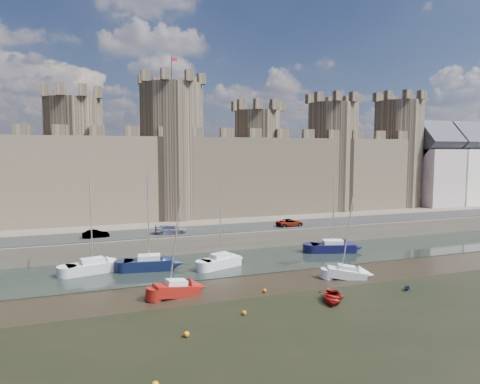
# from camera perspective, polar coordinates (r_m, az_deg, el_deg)

# --- Properties ---
(ground) EXTENTS (160.00, 160.00, 0.00)m
(ground) POSITION_cam_1_polar(r_m,az_deg,el_deg) (32.25, 4.83, -20.46)
(ground) COLOR black
(ground) RESTS_ON ground
(water_channel) EXTENTS (160.00, 12.00, 0.08)m
(water_channel) POSITION_cam_1_polar(r_m,az_deg,el_deg) (53.67, -6.01, -9.76)
(water_channel) COLOR black
(water_channel) RESTS_ON ground
(quay) EXTENTS (160.00, 60.00, 2.50)m
(quay) POSITION_cam_1_polar(r_m,az_deg,el_deg) (88.15, -11.58, -3.05)
(quay) COLOR #4C443A
(quay) RESTS_ON ground
(road) EXTENTS (160.00, 7.00, 0.10)m
(road) POSITION_cam_1_polar(r_m,az_deg,el_deg) (62.64, -8.21, -5.23)
(road) COLOR black
(road) RESTS_ON quay
(castle) EXTENTS (108.50, 11.00, 29.00)m
(castle) POSITION_cam_1_polar(r_m,az_deg,el_deg) (75.28, -10.91, 3.50)
(castle) COLOR #42382B
(castle) RESTS_ON quay
(car_1) EXTENTS (3.54, 1.60, 1.13)m
(car_1) POSITION_cam_1_polar(r_m,az_deg,el_deg) (60.59, -18.67, -5.33)
(car_1) COLOR gray
(car_1) RESTS_ON quay
(car_2) EXTENTS (4.75, 2.46, 1.32)m
(car_2) POSITION_cam_1_polar(r_m,az_deg,el_deg) (60.96, -9.17, -4.96)
(car_2) COLOR gray
(car_2) RESTS_ON quay
(car_3) EXTENTS (4.44, 2.33, 1.19)m
(car_3) POSITION_cam_1_polar(r_m,az_deg,el_deg) (66.57, 6.66, -4.10)
(car_3) COLOR gray
(car_3) RESTS_ON quay
(sailboat_0) EXTENTS (6.04, 3.46, 10.64)m
(sailboat_0) POSITION_cam_1_polar(r_m,az_deg,el_deg) (53.06, -19.05, -9.34)
(sailboat_0) COLOR silver
(sailboat_0) RESTS_ON ground
(sailboat_1) EXTENTS (6.01, 3.09, 11.50)m
(sailboat_1) POSITION_cam_1_polar(r_m,az_deg,el_deg) (52.39, -12.01, -9.28)
(sailboat_1) COLOR black
(sailboat_1) RESTS_ON ground
(sailboat_2) EXTENTS (5.36, 3.55, 10.79)m
(sailboat_2) POSITION_cam_1_polar(r_m,az_deg,el_deg) (52.49, -2.61, -9.17)
(sailboat_2) COLOR silver
(sailboat_2) RESTS_ON ground
(sailboat_3) EXTENTS (6.49, 4.03, 10.63)m
(sailboat_3) POSITION_cam_1_polar(r_m,az_deg,el_deg) (61.55, 12.26, -7.14)
(sailboat_3) COLOR black
(sailboat_3) RESTS_ON ground
(sailboat_4) EXTENTS (4.68, 2.52, 10.39)m
(sailboat_4) POSITION_cam_1_polar(r_m,az_deg,el_deg) (43.12, -8.47, -12.62)
(sailboat_4) COLOR maroon
(sailboat_4) RESTS_ON ground
(sailboat_5) EXTENTS (4.55, 3.12, 9.15)m
(sailboat_5) POSITION_cam_1_polar(r_m,az_deg,el_deg) (49.77, 14.02, -10.35)
(sailboat_5) COLOR silver
(sailboat_5) RESTS_ON ground
(dinghy_4) EXTENTS (4.00, 4.39, 0.74)m
(dinghy_4) POSITION_cam_1_polar(r_m,az_deg,el_deg) (42.16, 12.24, -13.66)
(dinghy_4) COLOR maroon
(dinghy_4) RESTS_ON ground
(dinghy_7) EXTENTS (1.37, 1.31, 0.57)m
(dinghy_7) POSITION_cam_1_polar(r_m,az_deg,el_deg) (47.52, 21.39, -11.82)
(dinghy_7) COLOR black
(dinghy_7) RESTS_ON ground
(buoy_0) EXTENTS (0.46, 0.46, 0.46)m
(buoy_0) POSITION_cam_1_polar(r_m,az_deg,el_deg) (34.46, -7.15, -18.30)
(buoy_0) COLOR orange
(buoy_0) RESTS_ON ground
(buoy_1) EXTENTS (0.41, 0.41, 0.41)m
(buoy_1) POSITION_cam_1_polar(r_m,az_deg,el_deg) (38.30, 0.53, -15.80)
(buoy_1) COLOR orange
(buoy_1) RESTS_ON ground
(buoy_3) EXTENTS (0.39, 0.39, 0.39)m
(buoy_3) POSITION_cam_1_polar(r_m,az_deg,el_deg) (43.94, 3.30, -12.99)
(buoy_3) COLOR #C85508
(buoy_3) RESTS_ON ground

